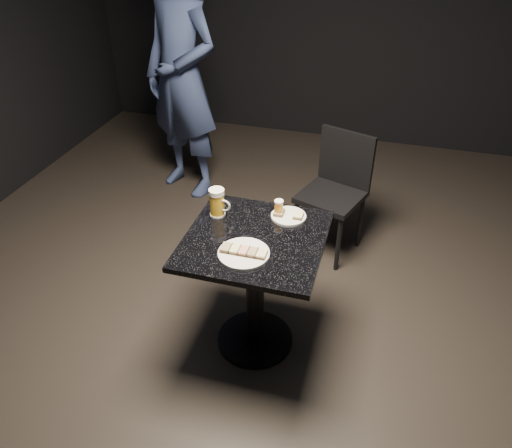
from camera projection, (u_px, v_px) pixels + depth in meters
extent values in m
plane|color=black|center=(255.00, 340.00, 2.94)|extent=(6.00, 6.00, 0.00)
cylinder|color=white|center=(244.00, 254.00, 2.40)|extent=(0.25, 0.25, 0.01)
cylinder|color=silver|center=(289.00, 216.00, 2.67)|extent=(0.19, 0.19, 0.01)
imported|color=navy|center=(182.00, 78.00, 3.90)|extent=(0.83, 0.69, 1.94)
cylinder|color=black|center=(255.00, 339.00, 2.94)|extent=(0.44, 0.44, 0.03)
cylinder|color=black|center=(255.00, 293.00, 2.73)|extent=(0.10, 0.10, 0.69)
cube|color=black|center=(255.00, 240.00, 2.53)|extent=(0.70, 0.70, 0.03)
cylinder|color=silver|center=(218.00, 214.00, 2.69)|extent=(0.08, 0.08, 0.01)
cylinder|color=yellow|center=(217.00, 204.00, 2.65)|extent=(0.08, 0.08, 0.12)
cylinder|color=white|center=(216.00, 192.00, 2.61)|extent=(0.08, 0.08, 0.03)
torus|color=white|center=(224.00, 206.00, 2.63)|extent=(0.07, 0.01, 0.07)
cylinder|color=silver|center=(278.00, 216.00, 2.68)|extent=(0.05, 0.05, 0.01)
cylinder|color=orange|center=(279.00, 209.00, 2.65)|extent=(0.05, 0.05, 0.08)
cylinder|color=white|center=(279.00, 201.00, 2.63)|extent=(0.05, 0.05, 0.01)
cube|color=black|center=(331.00, 197.00, 3.42)|extent=(0.50, 0.50, 0.04)
cylinder|color=black|center=(296.00, 228.00, 3.52)|extent=(0.03, 0.03, 0.43)
cylinder|color=black|center=(338.00, 244.00, 3.36)|extent=(0.03, 0.03, 0.43)
cylinder|color=black|center=(319.00, 207.00, 3.75)|extent=(0.03, 0.03, 0.43)
cylinder|color=black|center=(360.00, 221.00, 3.59)|extent=(0.03, 0.03, 0.43)
cube|color=black|center=(346.00, 158.00, 3.42)|extent=(0.38, 0.16, 0.40)
cube|color=#4C3521|center=(226.00, 249.00, 2.41)|extent=(0.05, 0.07, 0.01)
cube|color=#8C7251|center=(226.00, 247.00, 2.41)|extent=(0.05, 0.07, 0.01)
cube|color=#4C3521|center=(235.00, 250.00, 2.40)|extent=(0.05, 0.07, 0.01)
cube|color=#D1D184|center=(235.00, 248.00, 2.40)|extent=(0.05, 0.07, 0.01)
cube|color=#4C3521|center=(244.00, 252.00, 2.39)|extent=(0.05, 0.07, 0.01)
cube|color=tan|center=(244.00, 250.00, 2.39)|extent=(0.05, 0.07, 0.01)
cube|color=#4C3521|center=(252.00, 253.00, 2.38)|extent=(0.05, 0.07, 0.01)
cube|color=#8C7251|center=(252.00, 252.00, 2.38)|extent=(0.05, 0.07, 0.01)
cube|color=#4C3521|center=(261.00, 255.00, 2.37)|extent=(0.05, 0.07, 0.01)
cube|color=beige|center=(261.00, 253.00, 2.37)|extent=(0.05, 0.07, 0.01)
cube|color=#4C3521|center=(279.00, 213.00, 2.67)|extent=(0.05, 0.07, 0.01)
cube|color=#8C7251|center=(279.00, 211.00, 2.67)|extent=(0.05, 0.07, 0.01)
cube|color=#4C3521|center=(298.00, 216.00, 2.65)|extent=(0.05, 0.07, 0.01)
cube|color=#D1D184|center=(298.00, 214.00, 2.64)|extent=(0.05, 0.07, 0.01)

